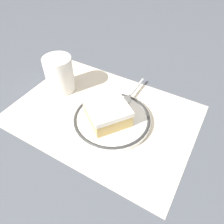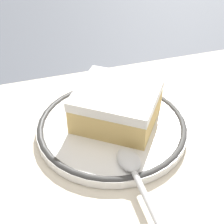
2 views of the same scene
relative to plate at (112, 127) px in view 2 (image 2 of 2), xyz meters
name	(u,v)px [view 2 (image 2 of 2)]	position (x,y,z in m)	size (l,w,h in m)	color
ground_plane	(139,132)	(-0.03, 0.01, -0.01)	(2.40, 2.40, 0.00)	#4C515B
placemat	(139,131)	(-0.03, 0.01, -0.01)	(0.46, 0.33, 0.00)	beige
plate	(112,127)	(0.00, 0.00, 0.00)	(0.19, 0.19, 0.01)	white
cake_slice	(117,105)	(-0.01, -0.01, 0.03)	(0.13, 0.13, 0.05)	#DBB76B
spoon	(135,172)	(0.00, 0.09, 0.01)	(0.02, 0.13, 0.01)	silver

